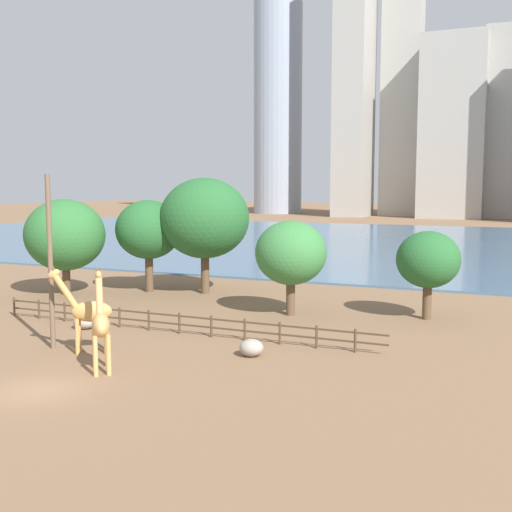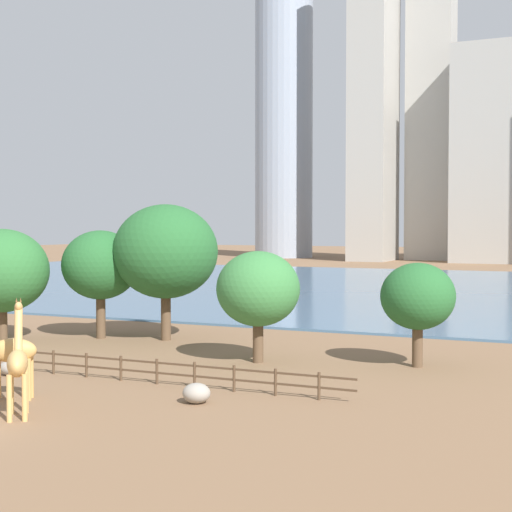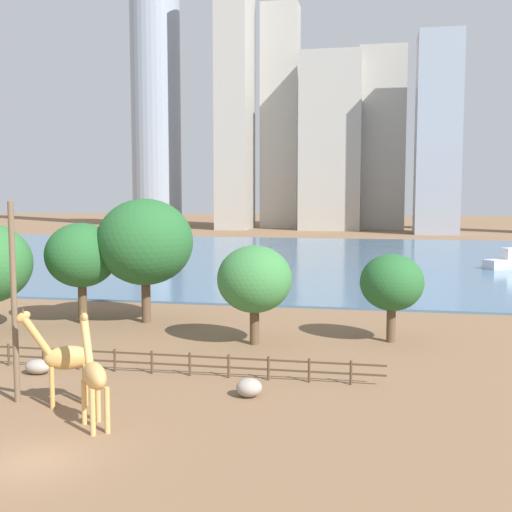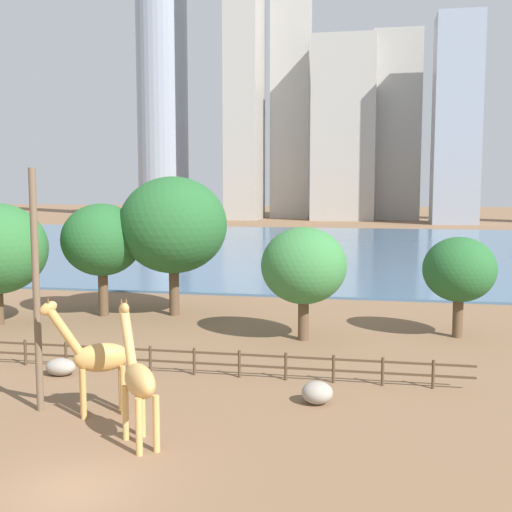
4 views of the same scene
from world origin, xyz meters
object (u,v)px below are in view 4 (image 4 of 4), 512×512
(utility_pole, at_px, (36,291))
(tree_center_broad, at_px, (304,266))
(giraffe_tall, at_px, (97,358))
(giraffe_companion, at_px, (138,379))
(boulder_near_fence, at_px, (61,367))
(tree_left_large, at_px, (173,225))
(tree_right_small, at_px, (102,240))
(tree_right_tall, at_px, (459,270))
(boulder_by_pole, at_px, (317,393))

(utility_pole, height_order, tree_center_broad, utility_pole)
(giraffe_tall, relative_size, giraffe_companion, 0.97)
(boulder_near_fence, height_order, tree_left_large, tree_left_large)
(giraffe_tall, xyz_separation_m, tree_right_small, (-8.00, 18.29, 2.97))
(giraffe_tall, relative_size, tree_right_small, 0.61)
(tree_center_broad, xyz_separation_m, tree_right_small, (-14.48, 4.43, 0.91))
(tree_right_tall, relative_size, tree_right_small, 0.77)
(tree_center_broad, bearing_deg, giraffe_companion, -103.21)
(giraffe_tall, bearing_deg, boulder_by_pole, 169.95)
(utility_pole, height_order, boulder_by_pole, utility_pole)
(giraffe_tall, height_order, tree_right_small, tree_right_small)
(utility_pole, relative_size, tree_left_large, 1.00)
(utility_pole, distance_m, tree_right_tall, 24.20)
(boulder_near_fence, distance_m, boulder_by_pole, 12.48)
(utility_pole, relative_size, boulder_near_fence, 6.63)
(boulder_near_fence, distance_m, tree_right_small, 15.06)
(boulder_near_fence, bearing_deg, tree_right_small, 106.26)
(tree_center_broad, bearing_deg, tree_right_tall, 15.23)
(giraffe_tall, distance_m, utility_pole, 3.54)
(boulder_near_fence, distance_m, tree_left_large, 15.94)
(boulder_near_fence, height_order, tree_right_tall, tree_right_tall)
(boulder_near_fence, xyz_separation_m, tree_left_large, (0.78, 14.80, 5.88))
(tree_left_large, distance_m, tree_right_tall, 19.03)
(utility_pole, distance_m, boulder_by_pole, 12.03)
(giraffe_companion, relative_size, tree_right_tall, 0.82)
(giraffe_tall, bearing_deg, giraffe_companion, 108.53)
(utility_pole, bearing_deg, boulder_near_fence, 108.50)
(tree_left_large, bearing_deg, boulder_near_fence, -93.03)
(utility_pole, height_order, tree_right_tall, utility_pole)
(giraffe_companion, bearing_deg, boulder_near_fence, 4.50)
(tree_center_broad, bearing_deg, boulder_near_fence, -138.57)
(tree_center_broad, bearing_deg, tree_left_large, 150.23)
(giraffe_companion, xyz_separation_m, boulder_near_fence, (-6.67, 7.01, -1.91))
(tree_right_tall, xyz_separation_m, tree_right_small, (-23.42, 2.00, 1.23))
(utility_pole, relative_size, tree_right_small, 1.24)
(giraffe_tall, distance_m, boulder_near_fence, 6.40)
(utility_pole, bearing_deg, tree_right_small, 106.83)
(giraffe_companion, bearing_deg, utility_pole, 25.67)
(boulder_near_fence, xyz_separation_m, tree_right_tall, (19.43, 11.69, 3.63))
(tree_left_large, height_order, tree_right_small, tree_left_large)
(tree_center_broad, relative_size, tree_right_small, 0.85)
(giraffe_tall, height_order, tree_center_broad, tree_center_broad)
(giraffe_tall, relative_size, boulder_near_fence, 3.29)
(boulder_by_pole, relative_size, tree_right_small, 0.17)
(boulder_by_pole, xyz_separation_m, tree_left_large, (-11.58, 16.49, 5.82))
(boulder_near_fence, relative_size, boulder_by_pole, 1.13)
(giraffe_companion, height_order, tree_left_large, tree_left_large)
(giraffe_tall, distance_m, tree_right_tall, 22.50)
(giraffe_companion, relative_size, boulder_by_pole, 3.81)
(tree_left_large, xyz_separation_m, tree_center_broad, (9.70, -5.55, -1.92))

